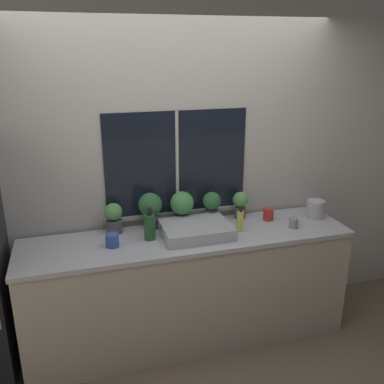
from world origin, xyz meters
TOP-DOWN VIEW (x-y plane):
  - ground_plane at (0.00, 0.00)m, footprint 14.00×14.00m
  - wall_back at (0.00, 0.65)m, footprint 8.00×0.09m
  - wall_right at (2.35, 1.50)m, footprint 0.06×7.00m
  - counter at (0.00, 0.29)m, footprint 2.53×0.61m
  - sink at (0.06, 0.29)m, footprint 0.51×0.45m
  - potted_plant_far_left at (-0.53, 0.51)m, footprint 0.14×0.14m
  - potted_plant_left at (-0.25, 0.51)m, footprint 0.19×0.19m
  - potted_plant_center at (0.01, 0.51)m, footprint 0.19×0.19m
  - potted_plant_right at (0.26, 0.51)m, footprint 0.15×0.15m
  - potted_plant_far_right at (0.51, 0.51)m, footprint 0.13×0.13m
  - soap_bottle at (0.41, 0.27)m, footprint 0.05×0.05m
  - bottle_tall at (-0.29, 0.32)m, footprint 0.08×0.08m
  - mug_red at (0.72, 0.41)m, footprint 0.09×0.09m
  - mug_blue at (-0.58, 0.27)m, footprint 0.10×0.10m
  - mug_grey at (0.85, 0.21)m, footprint 0.07×0.07m
  - kettle at (1.13, 0.36)m, footprint 0.15×0.15m

SIDE VIEW (x-z plane):
  - ground_plane at x=0.00m, z-range 0.00..0.00m
  - counter at x=0.00m, z-range 0.00..0.92m
  - mug_grey at x=0.85m, z-range 0.91..0.99m
  - sink at x=0.06m, z-range 0.83..1.09m
  - mug_blue at x=-0.58m, z-range 0.91..1.01m
  - mug_red at x=0.72m, z-range 0.91..1.01m
  - kettle at x=1.13m, z-range 0.91..1.07m
  - soap_bottle at x=0.41m, z-range 0.90..1.10m
  - bottle_tall at x=-0.29m, z-range 0.89..1.14m
  - potted_plant_far_left at x=-0.53m, z-range 0.92..1.16m
  - potted_plant_far_right at x=0.51m, z-range 0.93..1.16m
  - potted_plant_right at x=0.26m, z-range 0.93..1.18m
  - potted_plant_center at x=0.01m, z-range 0.94..1.22m
  - potted_plant_left at x=-0.25m, z-range 0.94..1.24m
  - wall_back at x=0.00m, z-range 0.00..2.70m
  - wall_right at x=2.35m, z-range 0.00..2.70m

